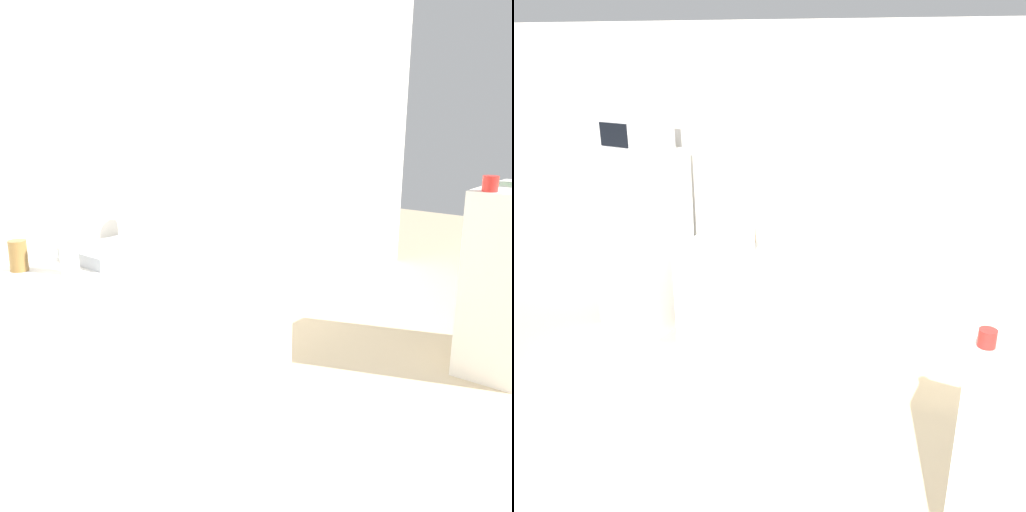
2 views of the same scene
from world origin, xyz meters
TOP-DOWN VIEW (x-y plane):
  - wall_back at (0.00, 2.81)m, footprint 8.00×0.06m
  - counter at (0.23, 2.44)m, footprint 1.97×0.63m
  - sink_basin at (0.15, 2.41)m, footprint 0.37×0.33m
  - bottle_tall at (-0.12, 2.34)m, footprint 0.08×0.08m
  - bottle_short at (-0.24, 2.55)m, footprint 0.08×0.08m
  - shelf_cabinet at (2.10, 1.15)m, footprint 0.72×0.37m
  - jar at (1.79, 1.22)m, footprint 0.09×0.09m
  - paper_towel_roll at (0.48, 2.58)m, footprint 0.11×0.11m

SIDE VIEW (x-z plane):
  - counter at x=0.23m, z-range 0.00..0.87m
  - shelf_cabinet at x=2.10m, z-range 0.00..1.12m
  - sink_basin at x=0.15m, z-range 0.87..0.93m
  - bottle_short at x=-0.24m, z-range 0.87..1.01m
  - paper_towel_roll at x=0.48m, z-range 0.87..1.10m
  - bottle_tall at x=-0.12m, z-range 0.87..1.10m
  - jar at x=1.79m, z-range 1.12..1.21m
  - wall_back at x=0.00m, z-range 0.00..2.60m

